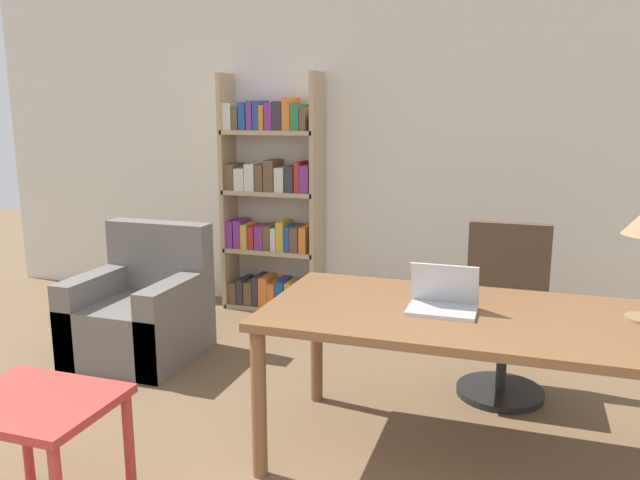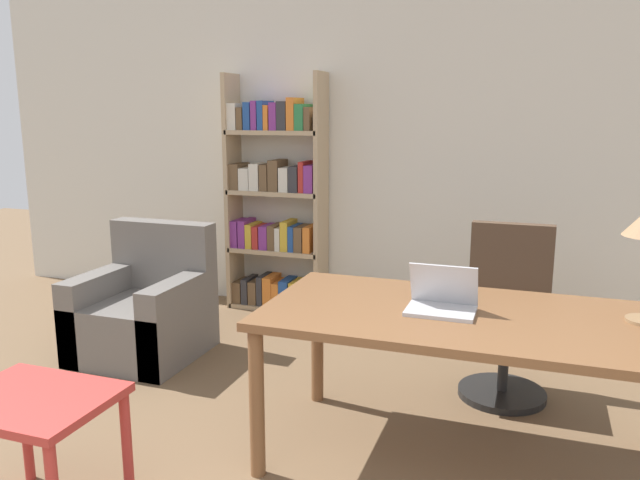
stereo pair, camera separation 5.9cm
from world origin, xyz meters
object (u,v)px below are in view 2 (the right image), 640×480
at_px(desk, 467,331).
at_px(armchair, 145,313).
at_px(office_chair, 507,320).
at_px(side_table_blue, 34,417).
at_px(laptop, 442,301).
at_px(bookshelf, 276,207).

distance_m(desk, armchair, 2.38).
xyz_separation_m(office_chair, side_table_blue, (-1.72, -1.89, 0.01)).
height_order(laptop, armchair, laptop).
bearing_deg(bookshelf, armchair, -109.96).
xyz_separation_m(office_chair, bookshelf, (-1.93, 1.05, 0.42)).
relative_size(desk, office_chair, 1.86).
distance_m(desk, bookshelf, 2.65).
bearing_deg(side_table_blue, office_chair, 47.75).
relative_size(laptop, office_chair, 0.31).
bearing_deg(bookshelf, desk, -47.22).
bearing_deg(armchair, desk, -17.08).
distance_m(side_table_blue, bookshelf, 2.98).
distance_m(laptop, bookshelf, 2.57).
height_order(side_table_blue, bookshelf, bookshelf).
bearing_deg(armchair, laptop, -18.23).
height_order(side_table_blue, armchair, armchair).
relative_size(desk, bookshelf, 0.96).
bearing_deg(bookshelf, laptop, -49.35).
distance_m(desk, side_table_blue, 1.88).
xyz_separation_m(desk, side_table_blue, (-1.58, -1.00, -0.21)).
relative_size(laptop, bookshelf, 0.16).
relative_size(laptop, armchair, 0.35).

